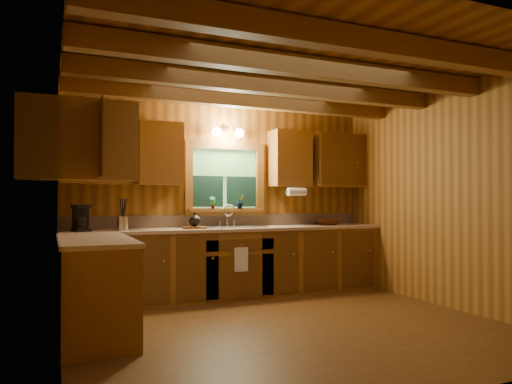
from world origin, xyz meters
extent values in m
plane|color=#513213|center=(0.00, 0.00, 0.00)|extent=(4.20, 4.20, 0.00)
plane|color=brown|center=(0.00, 0.00, 2.60)|extent=(4.20, 4.20, 0.00)
plane|color=brown|center=(0.00, 1.90, 1.30)|extent=(4.20, 0.00, 4.20)
plane|color=brown|center=(0.00, -1.90, 1.30)|extent=(4.20, 0.00, 4.20)
plane|color=brown|center=(-2.10, 0.00, 1.30)|extent=(0.00, 3.80, 3.80)
plane|color=brown|center=(2.10, 0.00, 1.30)|extent=(0.00, 3.80, 3.80)
cube|color=brown|center=(0.00, -1.20, 2.49)|extent=(4.20, 0.14, 0.18)
cube|color=brown|center=(0.00, -0.40, 2.49)|extent=(4.20, 0.14, 0.18)
cube|color=brown|center=(0.00, 0.40, 2.49)|extent=(4.20, 0.14, 0.18)
cube|color=brown|center=(0.00, 1.20, 2.49)|extent=(4.20, 0.14, 0.18)
cube|color=brown|center=(0.00, 1.59, 0.43)|extent=(4.20, 0.62, 0.86)
cube|color=brown|center=(-1.79, 0.48, 0.43)|extent=(0.62, 1.60, 0.86)
cube|color=tan|center=(0.00, 1.59, 0.88)|extent=(4.20, 0.66, 0.04)
cube|color=tan|center=(-1.78, 0.48, 0.88)|extent=(0.64, 1.60, 0.04)
cube|color=tan|center=(0.00, 1.89, 0.98)|extent=(4.20, 0.02, 0.16)
cube|color=white|center=(-1.47, 0.68, 0.43)|extent=(0.02, 0.60, 0.80)
cube|color=brown|center=(-1.70, 1.73, 1.84)|extent=(0.78, 0.34, 0.78)
cube|color=brown|center=(-0.92, 1.73, 1.84)|extent=(0.55, 0.34, 0.78)
cube|color=brown|center=(0.92, 1.73, 1.84)|extent=(0.55, 0.34, 0.78)
cube|color=brown|center=(1.70, 1.73, 1.84)|extent=(0.78, 0.34, 0.78)
cube|color=brown|center=(-1.93, 0.68, 1.84)|extent=(0.34, 1.10, 0.78)
cube|color=brown|center=(0.00, 1.86, 2.00)|extent=(1.12, 0.08, 0.10)
cube|color=brown|center=(0.00, 1.86, 1.10)|extent=(1.12, 0.08, 0.10)
cube|color=brown|center=(-0.51, 1.86, 1.55)|extent=(0.10, 0.08, 0.80)
cube|color=brown|center=(0.51, 1.86, 1.55)|extent=(0.10, 0.08, 0.80)
cube|color=#467F36|center=(0.00, 1.90, 1.55)|extent=(0.92, 0.01, 0.80)
cube|color=black|center=(-0.24, 1.87, 1.37)|extent=(0.42, 0.02, 0.42)
cube|color=black|center=(0.24, 1.87, 1.37)|extent=(0.42, 0.02, 0.42)
cylinder|color=black|center=(0.00, 1.87, 1.57)|extent=(0.92, 0.01, 0.01)
cube|color=brown|center=(0.00, 1.82, 1.12)|extent=(1.06, 0.14, 0.04)
cylinder|color=black|center=(0.00, 1.86, 2.23)|extent=(0.08, 0.03, 0.08)
cylinder|color=black|center=(-0.10, 1.80, 2.23)|extent=(0.09, 0.17, 0.08)
cylinder|color=black|center=(0.10, 1.80, 2.23)|extent=(0.09, 0.17, 0.08)
sphere|color=#FFE0A5|center=(-0.16, 1.74, 2.16)|extent=(0.13, 0.13, 0.13)
sphere|color=#FFE0A5|center=(0.16, 1.74, 2.16)|extent=(0.13, 0.13, 0.13)
cylinder|color=white|center=(0.92, 1.53, 1.37)|extent=(0.27, 0.11, 0.11)
cube|color=white|center=(0.00, 1.26, 0.52)|extent=(0.18, 0.01, 0.30)
cube|color=silver|center=(0.00, 1.60, 0.91)|extent=(0.82, 0.48, 0.02)
cube|color=#262628|center=(-0.19, 1.60, 0.84)|extent=(0.34, 0.40, 0.14)
cube|color=#262628|center=(0.19, 1.60, 0.84)|extent=(0.34, 0.40, 0.14)
cylinder|color=silver|center=(0.00, 1.78, 1.01)|extent=(0.04, 0.04, 0.22)
torus|color=silver|center=(0.00, 1.72, 1.12)|extent=(0.16, 0.02, 0.16)
cube|color=black|center=(-1.86, 1.55, 0.91)|extent=(0.17, 0.21, 0.03)
cube|color=black|center=(-1.86, 1.61, 1.06)|extent=(0.17, 0.08, 0.29)
cube|color=black|center=(-1.86, 1.53, 1.19)|extent=(0.17, 0.19, 0.04)
cylinder|color=black|center=(-1.86, 1.52, 1.00)|extent=(0.10, 0.10, 0.12)
cylinder|color=silver|center=(-1.40, 1.52, 0.98)|extent=(0.13, 0.13, 0.17)
cylinder|color=black|center=(-1.42, 1.51, 1.15)|extent=(0.03, 0.04, 0.24)
cylinder|color=black|center=(-1.40, 1.52, 1.15)|extent=(0.01, 0.01, 0.24)
cylinder|color=black|center=(-1.38, 1.53, 1.15)|extent=(0.03, 0.04, 0.24)
cylinder|color=black|center=(-1.37, 1.54, 1.15)|extent=(0.05, 0.06, 0.24)
cube|color=#563412|center=(-0.52, 1.53, 0.91)|extent=(0.33, 0.27, 0.03)
sphere|color=black|center=(-0.52, 1.53, 1.00)|extent=(0.14, 0.14, 0.14)
cylinder|color=black|center=(-0.52, 1.53, 1.09)|extent=(0.02, 0.02, 0.04)
imported|color=#48230C|center=(1.49, 1.64, 0.94)|extent=(0.43, 0.43, 0.09)
imported|color=#563412|center=(-0.20, 1.80, 1.23)|extent=(0.10, 0.07, 0.18)
imported|color=#563412|center=(0.19, 1.78, 1.24)|extent=(0.13, 0.12, 0.20)
camera|label=1|loc=(-2.18, -4.26, 1.26)|focal=33.60mm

